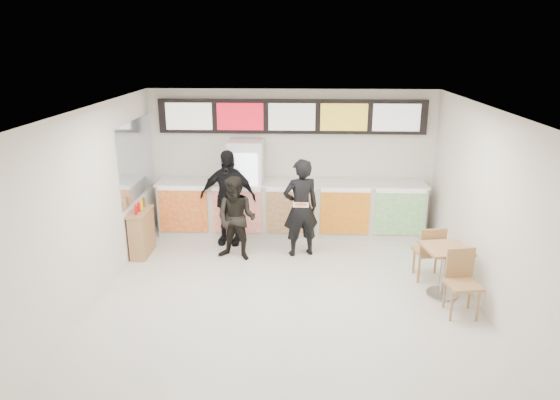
# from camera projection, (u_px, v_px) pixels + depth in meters

# --- Properties ---
(floor) EXTENTS (7.00, 7.00, 0.00)m
(floor) POSITION_uv_depth(u_px,v_px,m) (287.00, 307.00, 7.72)
(floor) COLOR beige
(floor) RESTS_ON ground
(ceiling) EXTENTS (7.00, 7.00, 0.00)m
(ceiling) POSITION_uv_depth(u_px,v_px,m) (287.00, 112.00, 6.81)
(ceiling) COLOR white
(ceiling) RESTS_ON wall_back
(wall_back) EXTENTS (6.00, 0.00, 6.00)m
(wall_back) POSITION_uv_depth(u_px,v_px,m) (292.00, 161.00, 10.60)
(wall_back) COLOR silver
(wall_back) RESTS_ON floor
(wall_left) EXTENTS (0.00, 7.00, 7.00)m
(wall_left) POSITION_uv_depth(u_px,v_px,m) (85.00, 213.00, 7.38)
(wall_left) COLOR silver
(wall_left) RESTS_ON floor
(wall_right) EXTENTS (0.00, 7.00, 7.00)m
(wall_right) POSITION_uv_depth(u_px,v_px,m) (496.00, 218.00, 7.15)
(wall_right) COLOR silver
(wall_right) RESTS_ON floor
(service_counter) EXTENTS (5.56, 0.77, 1.14)m
(service_counter) POSITION_uv_depth(u_px,v_px,m) (291.00, 208.00, 10.49)
(service_counter) COLOR silver
(service_counter) RESTS_ON floor
(menu_board) EXTENTS (5.50, 0.14, 0.70)m
(menu_board) POSITION_uv_depth(u_px,v_px,m) (292.00, 117.00, 10.22)
(menu_board) COLOR black
(menu_board) RESTS_ON wall_back
(drinks_fridge) EXTENTS (0.70, 0.67, 2.00)m
(drinks_fridge) POSITION_uv_depth(u_px,v_px,m) (246.00, 188.00, 10.41)
(drinks_fridge) COLOR white
(drinks_fridge) RESTS_ON floor
(mirror_panel) EXTENTS (0.01, 2.00, 1.50)m
(mirror_panel) POSITION_uv_depth(u_px,v_px,m) (136.00, 159.00, 9.64)
(mirror_panel) COLOR #B2B7BF
(mirror_panel) RESTS_ON wall_left
(customer_main) EXTENTS (0.79, 0.64, 1.88)m
(customer_main) POSITION_uv_depth(u_px,v_px,m) (301.00, 208.00, 9.35)
(customer_main) COLOR black
(customer_main) RESTS_ON floor
(customer_left) EXTENTS (0.91, 0.79, 1.59)m
(customer_left) POSITION_uv_depth(u_px,v_px,m) (236.00, 219.00, 9.21)
(customer_left) COLOR black
(customer_left) RESTS_ON floor
(customer_mid) EXTENTS (1.17, 0.58, 1.93)m
(customer_mid) POSITION_uv_depth(u_px,v_px,m) (228.00, 197.00, 9.90)
(customer_mid) COLOR black
(customer_mid) RESTS_ON floor
(pizza_slice) EXTENTS (0.36, 0.36, 0.02)m
(pizza_slice) POSITION_uv_depth(u_px,v_px,m) (301.00, 204.00, 8.85)
(pizza_slice) COLOR beige
(pizza_slice) RESTS_ON customer_main
(cafe_table) EXTENTS (0.77, 1.74, 0.99)m
(cafe_table) POSITION_uv_depth(u_px,v_px,m) (445.00, 262.00, 7.91)
(cafe_table) COLOR tan
(cafe_table) RESTS_ON floor
(condiment_ledge) EXTENTS (0.32, 0.79, 1.05)m
(condiment_ledge) POSITION_uv_depth(u_px,v_px,m) (142.00, 232.00, 9.50)
(condiment_ledge) COLOR tan
(condiment_ledge) RESTS_ON floor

